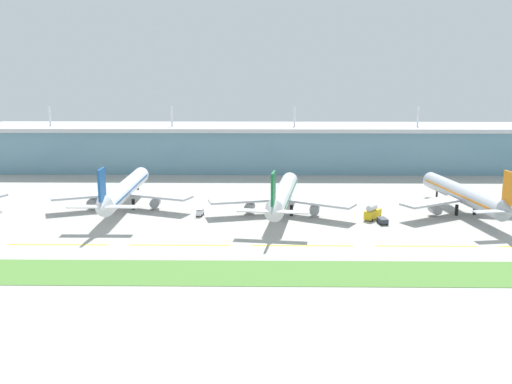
{
  "coord_description": "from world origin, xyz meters",
  "views": [
    {
      "loc": [
        -13.75,
        -164.78,
        49.39
      ],
      "look_at": [
        -16.49,
        31.82,
        7.0
      ],
      "focal_mm": 42.04,
      "sensor_mm": 36.0,
      "label": 1
    }
  ],
  "objects_px": {
    "airliner_near_middle": "(124,190)",
    "baggage_cart": "(200,212)",
    "pushback_tug": "(383,220)",
    "fuel_truck": "(372,213)",
    "airliner_far_middle": "(465,195)",
    "airliner_center": "(282,195)"
  },
  "relations": [
    {
      "from": "airliner_near_middle",
      "to": "baggage_cart",
      "type": "distance_m",
      "value": 29.51
    },
    {
      "from": "baggage_cart",
      "to": "pushback_tug",
      "type": "xyz_separation_m",
      "value": [
        58.37,
        -9.1,
        -0.16
      ]
    },
    {
      "from": "airliner_near_middle",
      "to": "fuel_truck",
      "type": "relative_size",
      "value": 9.05
    },
    {
      "from": "airliner_far_middle",
      "to": "airliner_near_middle",
      "type": "bearing_deg",
      "value": 176.86
    },
    {
      "from": "airliner_near_middle",
      "to": "airliner_center",
      "type": "bearing_deg",
      "value": -8.06
    },
    {
      "from": "fuel_truck",
      "to": "baggage_cart",
      "type": "height_order",
      "value": "fuel_truck"
    },
    {
      "from": "airliner_center",
      "to": "airliner_far_middle",
      "type": "xyz_separation_m",
      "value": [
        60.67,
        1.39,
        0.0
      ]
    },
    {
      "from": "airliner_near_middle",
      "to": "baggage_cart",
      "type": "xyz_separation_m",
      "value": [
        27.16,
        -10.31,
        -5.19
      ]
    },
    {
      "from": "baggage_cart",
      "to": "pushback_tug",
      "type": "bearing_deg",
      "value": -8.86
    },
    {
      "from": "airliner_center",
      "to": "baggage_cart",
      "type": "xyz_separation_m",
      "value": [
        -27.21,
        -2.61,
        -5.18
      ]
    },
    {
      "from": "airliner_near_middle",
      "to": "airliner_far_middle",
      "type": "height_order",
      "value": "same"
    },
    {
      "from": "airliner_near_middle",
      "to": "pushback_tug",
      "type": "xyz_separation_m",
      "value": [
        85.53,
        -19.42,
        -5.35
      ]
    },
    {
      "from": "airliner_center",
      "to": "airliner_near_middle",
      "type": "bearing_deg",
      "value": 171.94
    },
    {
      "from": "airliner_near_middle",
      "to": "airliner_far_middle",
      "type": "bearing_deg",
      "value": -3.14
    },
    {
      "from": "airliner_far_middle",
      "to": "baggage_cart",
      "type": "distance_m",
      "value": 88.12
    },
    {
      "from": "baggage_cart",
      "to": "airliner_near_middle",
      "type": "bearing_deg",
      "value": 159.21
    },
    {
      "from": "pushback_tug",
      "to": "baggage_cart",
      "type": "bearing_deg",
      "value": 171.14
    },
    {
      "from": "airliner_center",
      "to": "airliner_far_middle",
      "type": "height_order",
      "value": "same"
    },
    {
      "from": "airliner_near_middle",
      "to": "airliner_center",
      "type": "height_order",
      "value": "same"
    },
    {
      "from": "fuel_truck",
      "to": "airliner_far_middle",
      "type": "bearing_deg",
      "value": 13.7
    },
    {
      "from": "airliner_near_middle",
      "to": "pushback_tug",
      "type": "bearing_deg",
      "value": -12.79
    },
    {
      "from": "airliner_far_middle",
      "to": "baggage_cart",
      "type": "relative_size",
      "value": 15.96
    }
  ]
}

